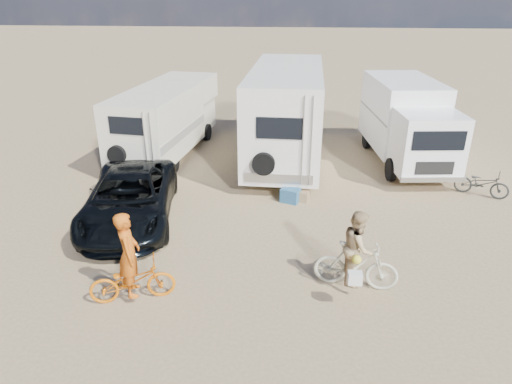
# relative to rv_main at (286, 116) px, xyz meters

# --- Properties ---
(ground) EXTENTS (140.00, 140.00, 0.00)m
(ground) POSITION_rel_rv_main_xyz_m (0.21, -7.17, -1.73)
(ground) COLOR #9D835E
(ground) RESTS_ON ground
(rv_main) EXTENTS (2.75, 7.36, 3.46)m
(rv_main) POSITION_rel_rv_main_xyz_m (0.00, 0.00, 0.00)
(rv_main) COLOR white
(rv_main) RESTS_ON ground
(rv_left) EXTENTS (2.97, 6.78, 2.65)m
(rv_left) POSITION_rel_rv_main_xyz_m (-4.65, 0.38, -0.41)
(rv_left) COLOR beige
(rv_left) RESTS_ON ground
(box_truck) EXTENTS (2.76, 6.03, 2.97)m
(box_truck) POSITION_rel_rv_main_xyz_m (4.49, 0.07, -0.24)
(box_truck) COLOR white
(box_truck) RESTS_ON ground
(dark_suv) EXTENTS (3.17, 5.38, 1.40)m
(dark_suv) POSITION_rel_rv_main_xyz_m (-4.23, -5.40, -1.03)
(dark_suv) COLOR black
(dark_suv) RESTS_ON ground
(bike_man) EXTENTS (1.89, 1.12, 0.94)m
(bike_man) POSITION_rel_rv_main_xyz_m (-2.98, -8.97, -1.26)
(bike_man) COLOR #C55E07
(bike_man) RESTS_ON ground
(bike_woman) EXTENTS (1.90, 0.80, 1.11)m
(bike_woman) POSITION_rel_rv_main_xyz_m (1.76, -8.11, -1.18)
(bike_woman) COLOR #BABA9E
(bike_woman) RESTS_ON ground
(rider_man) EXTENTS (0.63, 0.79, 1.89)m
(rider_man) POSITION_rel_rv_main_xyz_m (-2.98, -8.97, -0.79)
(rider_man) COLOR #BF5511
(rider_man) RESTS_ON ground
(rider_woman) EXTENTS (0.76, 0.91, 1.69)m
(rider_woman) POSITION_rel_rv_main_xyz_m (1.76, -8.11, -0.89)
(rider_woman) COLOR tan
(rider_woman) RESTS_ON ground
(bike_parked) EXTENTS (1.71, 1.21, 0.86)m
(bike_parked) POSITION_rel_rv_main_xyz_m (6.32, -2.83, -1.30)
(bike_parked) COLOR #262927
(bike_parked) RESTS_ON ground
(cooler) EXTENTS (0.65, 0.57, 0.44)m
(cooler) POSITION_rel_rv_main_xyz_m (0.27, -3.80, -1.51)
(cooler) COLOR #295C84
(cooler) RESTS_ON ground
(crate) EXTENTS (0.51, 0.51, 0.33)m
(crate) POSITION_rel_rv_main_xyz_m (0.65, -3.66, -1.57)
(crate) COLOR #8E704C
(crate) RESTS_ON ground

